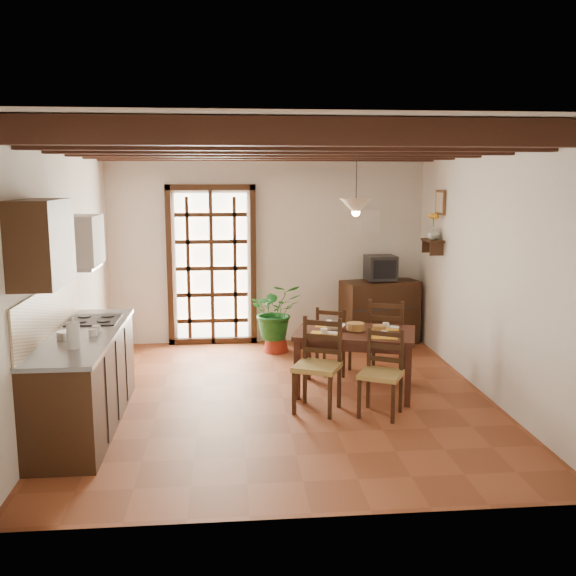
{
  "coord_description": "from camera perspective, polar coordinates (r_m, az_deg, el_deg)",
  "views": [
    {
      "loc": [
        -0.56,
        -6.66,
        2.37
      ],
      "look_at": [
        0.1,
        0.4,
        1.15
      ],
      "focal_mm": 40.0,
      "sensor_mm": 36.0,
      "label": 1
    }
  ],
  "objects": [
    {
      "name": "crt_tv",
      "position": [
        9.22,
        8.23,
        1.79
      ],
      "size": [
        0.44,
        0.41,
        0.35
      ],
      "rotation": [
        0.0,
        0.0,
        0.09
      ],
      "color": "black",
      "rests_on": "sideboard"
    },
    {
      "name": "chair_near_left",
      "position": [
        6.65,
        2.63,
        -8.4
      ],
      "size": [
        0.57,
        0.56,
        0.95
      ],
      "rotation": [
        0.0,
        0.0,
        -0.43
      ],
      "color": "#AA8E48",
      "rests_on": "ground_plane"
    },
    {
      "name": "wall_shelf",
      "position": [
        8.73,
        12.74,
        3.88
      ],
      "size": [
        0.2,
        0.42,
        0.2
      ],
      "color": "black",
      "rests_on": "room_shell"
    },
    {
      "name": "dining_table",
      "position": [
        7.16,
        6.01,
        -4.52
      ],
      "size": [
        1.47,
        1.16,
        0.7
      ],
      "rotation": [
        0.0,
        0.0,
        -0.29
      ],
      "color": "#3C1C13",
      "rests_on": "ground_plane"
    },
    {
      "name": "table_bowl",
      "position": [
        7.2,
        4.23,
        -3.46
      ],
      "size": [
        0.28,
        0.28,
        0.05
      ],
      "primitive_type": "imported",
      "rotation": [
        0.0,
        0.0,
        -0.41
      ],
      "color": "white",
      "rests_on": "dining_table"
    },
    {
      "name": "potted_plant",
      "position": [
        8.78,
        -1.1,
        -2.06
      ],
      "size": [
        1.95,
        1.72,
        2.02
      ],
      "primitive_type": "imported",
      "rotation": [
        0.0,
        0.0,
        0.09
      ],
      "color": "#144C19",
      "rests_on": "ground_plane"
    },
    {
      "name": "framed_picture",
      "position": [
        8.72,
        13.39,
        7.4
      ],
      "size": [
        0.03,
        0.32,
        0.32
      ],
      "color": "brown",
      "rests_on": "room_shell"
    },
    {
      "name": "upper_cabinet",
      "position": [
        5.59,
        -21.09,
        3.77
      ],
      "size": [
        0.35,
        0.8,
        0.7
      ],
      "primitive_type": "cube",
      "color": "black",
      "rests_on": "room_shell"
    },
    {
      "name": "kitchen_counter",
      "position": [
        6.5,
        -17.65,
        -7.68
      ],
      "size": [
        0.64,
        2.25,
        1.38
      ],
      "color": "black",
      "rests_on": "ground_plane"
    },
    {
      "name": "sideboard",
      "position": [
        9.34,
        8.13,
        -2.14
      ],
      "size": [
        1.16,
        0.73,
        0.92
      ],
      "primitive_type": "cube",
      "rotation": [
        0.0,
        0.0,
        0.24
      ],
      "color": "black",
      "rests_on": "ground_plane"
    },
    {
      "name": "ground_plane",
      "position": [
        7.09,
        -0.51,
        -9.77
      ],
      "size": [
        5.0,
        5.0,
        0.0
      ],
      "primitive_type": "plane",
      "color": "brown"
    },
    {
      "name": "ceiling_beams",
      "position": [
        6.69,
        -0.55,
        12.5
      ],
      "size": [
        4.5,
        4.34,
        0.2
      ],
      "color": "black",
      "rests_on": "room_shell"
    },
    {
      "name": "plant_pot",
      "position": [
        8.89,
        -1.09,
        -4.97
      ],
      "size": [
        0.36,
        0.36,
        0.22
      ],
      "primitive_type": "cone",
      "color": "maroon",
      "rests_on": "ground_plane"
    },
    {
      "name": "chair_far_right",
      "position": [
        7.85,
        8.77,
        -5.63
      ],
      "size": [
        0.57,
        0.56,
        0.96
      ],
      "rotation": [
        0.0,
        0.0,
        2.75
      ],
      "color": "#AA8E48",
      "rests_on": "ground_plane"
    },
    {
      "name": "french_door",
      "position": [
        9.19,
        -6.79,
        2.24
      ],
      "size": [
        1.26,
        0.11,
        2.32
      ],
      "color": "white",
      "rests_on": "ground_plane"
    },
    {
      "name": "range_hood",
      "position": [
        6.8,
        -18.01,
        3.92
      ],
      "size": [
        0.38,
        0.6,
        0.54
      ],
      "color": "white",
      "rests_on": "room_shell"
    },
    {
      "name": "chair_far_left",
      "position": [
        7.91,
        4.07,
        -5.7
      ],
      "size": [
        0.51,
        0.5,
        0.84
      ],
      "rotation": [
        0.0,
        0.0,
        2.71
      ],
      "color": "#AA8E48",
      "rests_on": "ground_plane"
    },
    {
      "name": "shelf_vase",
      "position": [
        8.72,
        12.77,
        4.79
      ],
      "size": [
        0.15,
        0.15,
        0.15
      ],
      "primitive_type": "imported",
      "color": "#B2BFB2",
      "rests_on": "wall_shelf"
    },
    {
      "name": "table_setting",
      "position": [
        7.14,
        6.02,
        -3.98
      ],
      "size": [
        0.94,
        0.63,
        0.09
      ],
      "rotation": [
        0.0,
        0.0,
        -0.29
      ],
      "color": "gold",
      "rests_on": "dining_table"
    },
    {
      "name": "room_shell",
      "position": [
        6.7,
        -0.54,
        5.02
      ],
      "size": [
        4.52,
        5.02,
        2.81
      ],
      "color": "silver",
      "rests_on": "ground_plane"
    },
    {
      "name": "shelf_flowers",
      "position": [
        8.7,
        12.82,
        6.15
      ],
      "size": [
        0.14,
        0.14,
        0.36
      ],
      "color": "gold",
      "rests_on": "shelf_vase"
    },
    {
      "name": "counter_items",
      "position": [
        6.46,
        -17.7,
        -3.32
      ],
      "size": [
        0.5,
        1.43,
        0.25
      ],
      "color": "black",
      "rests_on": "kitchen_counter"
    },
    {
      "name": "chair_near_right",
      "position": [
        6.6,
        8.25,
        -8.88
      ],
      "size": [
        0.53,
        0.52,
        0.87
      ],
      "rotation": [
        0.0,
        0.0,
        -0.5
      ],
      "color": "#AA8E48",
      "rests_on": "ground_plane"
    },
    {
      "name": "pendant_lamp",
      "position": [
        7.04,
        6.06,
        7.34
      ],
      "size": [
        0.36,
        0.36,
        0.84
      ],
      "color": "black",
      "rests_on": "room_shell"
    },
    {
      "name": "fuse_box",
      "position": [
        9.39,
        7.39,
        5.91
      ],
      "size": [
        0.25,
        0.03,
        0.32
      ],
      "primitive_type": "cube",
      "color": "white",
      "rests_on": "room_shell"
    }
  ]
}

